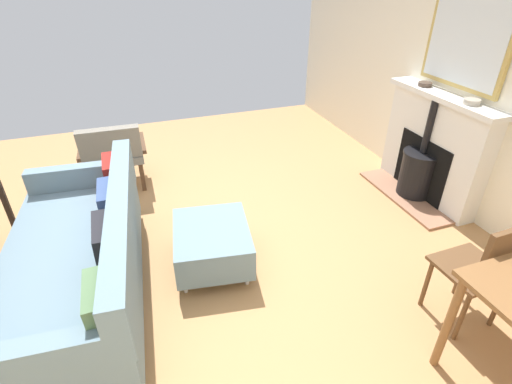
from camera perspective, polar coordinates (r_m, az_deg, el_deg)
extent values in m
cube|color=#A87A4C|center=(3.60, -9.88, -6.93)|extent=(5.41, 6.17, 0.01)
cube|color=silver|center=(4.24, 28.55, 17.08)|extent=(0.12, 6.17, 2.83)
cube|color=#93664C|center=(4.42, 20.74, -0.57)|extent=(0.31, 1.18, 0.03)
cube|color=silver|center=(4.36, 24.58, 5.71)|extent=(0.20, 1.24, 1.05)
cube|color=black|center=(4.38, 23.30, 3.41)|extent=(0.06, 0.71, 0.61)
cylinder|color=black|center=(4.39, 22.70, 2.46)|extent=(0.36, 0.36, 0.46)
cylinder|color=black|center=(4.29, 23.34, 5.26)|extent=(0.38, 0.38, 0.02)
cylinder|color=black|center=(4.19, 24.13, 8.67)|extent=(0.07, 0.07, 0.54)
cube|color=silver|center=(4.16, 25.98, 12.47)|extent=(0.25, 1.32, 0.05)
cube|color=tan|center=(4.13, 28.70, 19.04)|extent=(0.04, 0.92, 0.84)
cube|color=silver|center=(4.11, 28.49, 19.06)|extent=(0.01, 0.84, 0.76)
cylinder|color=#47382D|center=(4.35, 23.60, 14.33)|extent=(0.13, 0.13, 0.04)
torus|color=#47382D|center=(4.35, 23.65, 14.52)|extent=(0.13, 0.13, 0.01)
cylinder|color=#9E9384|center=(3.95, 29.17, 11.52)|extent=(0.14, 0.14, 0.04)
torus|color=#9E9384|center=(3.95, 29.24, 11.77)|extent=(0.14, 0.14, 0.01)
cylinder|color=#B2B2B7|center=(4.00, -28.15, -5.42)|extent=(0.04, 0.04, 0.10)
cylinder|color=#B2B2B7|center=(3.87, -17.80, -4.15)|extent=(0.04, 0.04, 0.10)
cube|color=slate|center=(3.12, -25.22, -10.44)|extent=(1.06, 2.07, 0.34)
cube|color=slate|center=(2.84, -19.11, -4.10)|extent=(0.29, 2.01, 0.38)
cube|color=slate|center=(3.75, -24.46, 2.12)|extent=(0.87, 0.18, 0.20)
cube|color=slate|center=(2.28, -29.77, -20.57)|extent=(0.87, 0.18, 0.20)
cube|color=maroon|center=(3.50, -20.34, 1.92)|extent=(0.11, 0.34, 0.34)
cube|color=#334775|center=(3.08, -20.74, -2.25)|extent=(0.12, 0.35, 0.35)
cube|color=black|center=(2.68, -21.26, -7.70)|extent=(0.13, 0.36, 0.37)
cube|color=#4C6B47|center=(2.30, -21.96, -15.86)|extent=(0.12, 0.33, 0.34)
cylinder|color=#B2B2B7|center=(3.50, -10.61, -7.29)|extent=(0.04, 0.04, 0.09)
cylinder|color=#B2B2B7|center=(3.08, -10.32, -13.69)|extent=(0.04, 0.04, 0.09)
cylinder|color=#B2B2B7|center=(3.51, -2.85, -6.51)|extent=(0.04, 0.04, 0.09)
cylinder|color=#B2B2B7|center=(3.09, -1.32, -12.75)|extent=(0.04, 0.04, 0.09)
cube|color=slate|center=(3.17, -6.48, -7.41)|extent=(0.69, 0.78, 0.27)
cube|color=#4C3321|center=(4.79, -16.77, 4.86)|extent=(0.05, 0.05, 0.35)
cube|color=#4C3321|center=(4.82, -22.78, 3.85)|extent=(0.05, 0.05, 0.35)
cube|color=#4C3321|center=(4.36, -16.39, 2.26)|extent=(0.05, 0.05, 0.35)
cube|color=#4C3321|center=(4.39, -22.97, 1.17)|extent=(0.05, 0.05, 0.35)
cube|color=slate|center=(4.50, -20.18, 5.30)|extent=(0.61, 0.57, 0.08)
cube|color=slate|center=(4.18, -20.68, 6.60)|extent=(0.60, 0.16, 0.37)
cube|color=#4C3321|center=(4.45, -16.30, 7.01)|extent=(0.05, 0.53, 0.04)
cube|color=#4C3321|center=(4.49, -24.42, 5.63)|extent=(0.05, 0.53, 0.04)
cube|color=black|center=(3.89, -32.71, -1.98)|extent=(0.04, 0.04, 0.77)
cylinder|color=brown|center=(2.63, 26.42, -16.99)|extent=(0.05, 0.05, 0.73)
cylinder|color=brown|center=(3.27, 27.96, -10.34)|extent=(0.03, 0.03, 0.43)
cylinder|color=brown|center=(3.07, 23.80, -12.16)|extent=(0.03, 0.03, 0.43)
cylinder|color=brown|center=(3.14, 32.11, -13.65)|extent=(0.03, 0.03, 0.43)
cylinder|color=brown|center=(2.93, 28.03, -15.85)|extent=(0.03, 0.03, 0.43)
cube|color=brown|center=(2.96, 29.05, -9.79)|extent=(0.41, 0.41, 0.02)
cube|color=brown|center=(2.76, 32.74, -8.16)|extent=(0.36, 0.05, 0.43)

